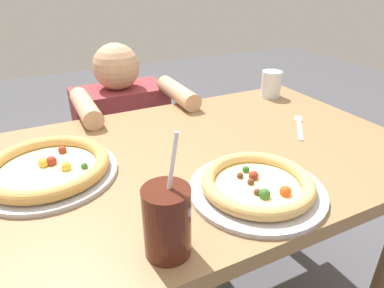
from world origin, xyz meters
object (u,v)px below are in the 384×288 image
Objects in this scene: fork at (299,126)px; pizza_far at (48,168)px; diner_seated at (126,157)px; pizza_near at (257,185)px; drink_cup_colored at (167,221)px; water_cup_clear at (271,84)px.

pizza_far is at bearing 176.26° from fork.
fork is 0.85m from diner_seated.
diner_seated is at bearing 95.54° from pizza_near.
drink_cup_colored is 1.06m from diner_seated.
fork is (-0.11, -0.30, -0.05)m from water_cup_clear.
diner_seated is at bearing 124.92° from fork.
water_cup_clear is (0.90, 0.24, 0.03)m from pizza_far.
diner_seated is (-0.55, 0.34, -0.38)m from water_cup_clear.
drink_cup_colored is at bearing -162.93° from pizza_near.
pizza_far is 3.25× the size of water_cup_clear.
pizza_far is at bearing -164.89° from water_cup_clear.
diner_seated is at bearing 79.66° from drink_cup_colored.
fork is at bearing -3.74° from pizza_far.
drink_cup_colored is (-0.26, -0.08, 0.05)m from pizza_near.
fork is at bearing -109.62° from water_cup_clear.
diner_seated is at bearing 59.23° from pizza_far.
water_cup_clear is 0.11× the size of diner_seated.
fork is at bearing 34.72° from pizza_near.
water_cup_clear is 0.75m from diner_seated.
pizza_far is 0.80m from fork.
pizza_far is 0.93m from water_cup_clear.
pizza_near is at bearing -84.46° from diner_seated.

